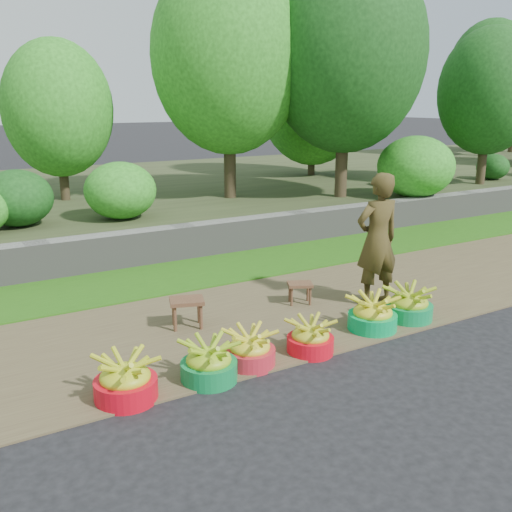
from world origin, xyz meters
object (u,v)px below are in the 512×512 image
basin_c (250,350)px  basin_e (373,315)px  basin_f (409,305)px  stool_right (300,287)px  vendor_woman (377,240)px  basin_b (209,363)px  stool_left (187,305)px  basin_d (310,338)px  basin_a (125,380)px

basin_c → basin_e: size_ratio=0.91×
basin_e → basin_f: size_ratio=0.99×
stool_right → vendor_woman: 1.11m
basin_b → stool_left: basin_b is taller
basin_b → stool_left: 1.28m
stool_left → basin_e: bearing=-32.0°
basin_e → vendor_woman: bearing=46.9°
basin_e → vendor_woman: (0.58, 0.62, 0.66)m
stool_left → vendor_woman: (2.32, -0.47, 0.55)m
vendor_woman → basin_d: bearing=31.0°
basin_c → basin_e: bearing=2.3°
basin_c → stool_right: (1.38, 1.15, 0.07)m
basin_a → basin_d: (1.91, -0.03, -0.02)m
vendor_woman → basin_a: bearing=16.6°
basin_a → basin_c: bearing=1.4°
basin_f → stool_left: basin_f is taller
basin_d → vendor_woman: size_ratio=0.29×
basin_a → vendor_woman: size_ratio=0.33×
basin_d → basin_f: bearing=5.5°
basin_b → basin_d: 1.14m
stool_right → vendor_woman: (0.80, -0.47, 0.61)m
basin_d → stool_left: size_ratio=1.07×
basin_e → basin_f: 0.57m
basin_f → stool_left: 2.55m
basin_f → basin_d: bearing=-174.5°
basin_d → basin_f: (1.50, 0.15, 0.02)m
stool_right → stool_left: bearing=179.8°
basin_b → vendor_woman: vendor_woman is taller
basin_d → stool_right: 1.40m
basin_c → stool_right: size_ratio=1.34×
vendor_woman → basin_b: bearing=20.8°
basin_e → vendor_woman: size_ratio=0.33×
stool_left → vendor_woman: vendor_woman is taller
basin_e → basin_b: bearing=-176.1°
basin_b → basin_f: 2.65m
basin_a → stool_left: 1.61m
basin_b → basin_c: size_ratio=1.05×
basin_b → basin_f: basin_f is taller
basin_a → basin_f: (3.41, 0.12, 0.00)m
basin_a → vendor_woman: vendor_woman is taller
basin_c → stool_left: basin_c is taller
basin_a → basin_b: (0.76, -0.04, -0.01)m
basin_c → basin_e: (1.60, 0.07, 0.02)m
vendor_woman → stool_left: bearing=-6.7°
basin_b → basin_d: size_ratio=1.09×
basin_d → stool_left: (-0.81, 1.21, 0.12)m
basin_b → stool_right: 2.22m
basin_c → basin_d: basin_c is taller
basin_f → vendor_woman: (0.01, 0.60, 0.65)m
basin_e → basin_c: bearing=-177.7°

